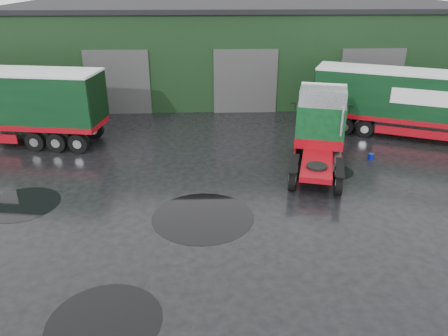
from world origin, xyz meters
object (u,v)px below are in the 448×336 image
at_px(warehouse, 239,48).
at_px(tree_back_a, 147,14).
at_px(wash_bucket, 371,156).
at_px(lorry_right, 416,105).
at_px(hero_tractor, 320,135).
at_px(tree_back_b, 316,25).

height_order(warehouse, tree_back_a, tree_back_a).
xyz_separation_m(wash_bucket, tree_back_a, (-13.50, 24.08, 4.62)).
xyz_separation_m(warehouse, tree_back_a, (-8.00, 10.00, 1.59)).
bearing_deg(lorry_right, hero_tractor, -30.85).
relative_size(warehouse, lorry_right, 2.36).
xyz_separation_m(hero_tractor, lorry_right, (6.27, 4.50, 0.02)).
bearing_deg(hero_tractor, tree_back_b, 92.63).
xyz_separation_m(lorry_right, tree_back_a, (-16.77, 21.00, 2.94)).
xyz_separation_m(lorry_right, wash_bucket, (-3.27, -3.08, -1.67)).
height_order(warehouse, hero_tractor, warehouse).
xyz_separation_m(hero_tractor, wash_bucket, (3.00, 1.42, -1.66)).
bearing_deg(tree_back_a, warehouse, -51.34).
relative_size(warehouse, tree_back_b, 4.32).
xyz_separation_m(hero_tractor, tree_back_b, (5.50, 25.50, 1.96)).
bearing_deg(warehouse, lorry_right, -51.44).
distance_m(wash_bucket, tree_back_a, 27.99).
distance_m(hero_tractor, tree_back_b, 26.16).
distance_m(hero_tractor, lorry_right, 7.72).
bearing_deg(warehouse, tree_back_b, 51.34).
bearing_deg(hero_tractor, warehouse, 113.96).
height_order(hero_tractor, tree_back_b, tree_back_b).
bearing_deg(hero_tractor, wash_bucket, 40.14).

